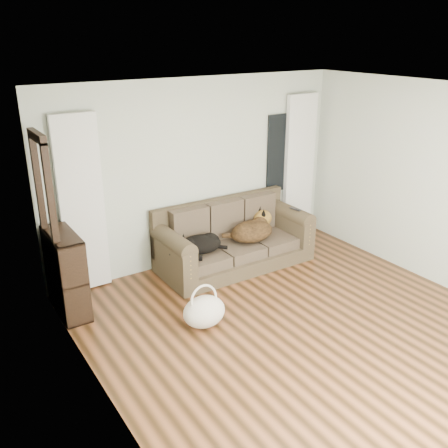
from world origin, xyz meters
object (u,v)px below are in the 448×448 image
tote_bag (204,313)px  bookshelf (66,274)px  sofa (235,236)px  dog_black_lab (198,244)px  dog_shepherd (253,230)px

tote_bag → bookshelf: 1.69m
sofa → dog_black_lab: size_ratio=3.75×
dog_shepherd → bookshelf: bearing=-8.0°
sofa → tote_bag: size_ratio=4.34×
dog_shepherd → bookshelf: bookshelf is taller
dog_black_lab → tote_bag: bearing=-104.4°
dog_shepherd → tote_bag: (-1.47, -1.10, -0.33)m
bookshelf → dog_black_lab: bearing=-8.6°
dog_black_lab → dog_shepherd: size_ratio=0.82×
tote_bag → dog_black_lab: bearing=62.8°
dog_black_lab → bookshelf: bookshelf is taller
dog_black_lab → bookshelf: bearing=-168.8°
dog_shepherd → bookshelf: 2.66m
sofa → bookshelf: size_ratio=2.17×
dog_shepherd → tote_bag: 1.87m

